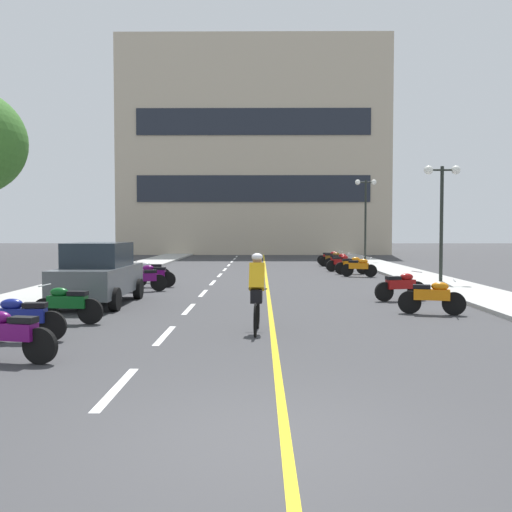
{
  "coord_description": "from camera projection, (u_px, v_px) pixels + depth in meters",
  "views": [
    {
      "loc": [
        -0.01,
        -5.84,
        2.18
      ],
      "look_at": [
        -0.21,
        19.44,
        1.05
      ],
      "focal_mm": 40.39,
      "sensor_mm": 36.0,
      "label": 1
    }
  ],
  "objects": [
    {
      "name": "curb_right",
      "position": [
        399.0,
        271.0,
        29.85
      ],
      "size": [
        2.4,
        72.0,
        0.12
      ],
      "primitive_type": "cube",
      "color": "#A8A8A3",
      "rests_on": "ground"
    },
    {
      "name": "parked_car_near",
      "position": [
        99.0,
        273.0,
        16.89
      ],
      "size": [
        1.96,
        4.22,
        1.82
      ],
      "color": "black",
      "rests_on": "ground"
    },
    {
      "name": "lane_dash_9",
      "position": [
        234.0,
        259.0,
        43.91
      ],
      "size": [
        0.14,
        2.2,
        0.01
      ],
      "primitive_type": "cube",
      "color": "silver",
      "rests_on": "ground"
    },
    {
      "name": "lane_dash_5",
      "position": [
        220.0,
        275.0,
        27.93
      ],
      "size": [
        0.14,
        2.2,
        0.01
      ],
      "primitive_type": "cube",
      "color": "silver",
      "rests_on": "ground"
    },
    {
      "name": "street_lamp_far",
      "position": [
        366.0,
        202.0,
        39.11
      ],
      "size": [
        1.46,
        0.36,
        5.51
      ],
      "color": "black",
      "rests_on": "curb_right"
    },
    {
      "name": "motorcycle_9",
      "position": [
        352.0,
        265.0,
        28.53
      ],
      "size": [
        1.7,
        0.6,
        0.92
      ],
      "color": "black",
      "rests_on": "ground"
    },
    {
      "name": "lane_dash_3",
      "position": [
        203.0,
        293.0,
        19.94
      ],
      "size": [
        0.14,
        2.2,
        0.01
      ],
      "primitive_type": "cube",
      "color": "silver",
      "rests_on": "ground"
    },
    {
      "name": "motorcycle_7",
      "position": [
        150.0,
        271.0,
        23.92
      ],
      "size": [
        1.7,
        0.6,
        0.92
      ],
      "color": "black",
      "rests_on": "ground"
    },
    {
      "name": "motorcycle_4",
      "position": [
        401.0,
        286.0,
        17.74
      ],
      "size": [
        1.67,
        0.69,
        0.92
      ],
      "color": "black",
      "rests_on": "ground"
    },
    {
      "name": "ground_plane",
      "position": [
        261.0,
        277.0,
        26.91
      ],
      "size": [
        140.0,
        140.0,
        0.0
      ],
      "primitive_type": "plane",
      "color": "#38383A"
    },
    {
      "name": "lane_dash_1",
      "position": [
        165.0,
        335.0,
        11.94
      ],
      "size": [
        0.14,
        2.2,
        0.01
      ],
      "primitive_type": "cube",
      "color": "silver",
      "rests_on": "ground"
    },
    {
      "name": "motorcycle_1",
      "position": [
        22.0,
        318.0,
        11.23
      ],
      "size": [
        1.7,
        0.6,
        0.92
      ],
      "color": "black",
      "rests_on": "ground"
    },
    {
      "name": "motorcycle_10",
      "position": [
        341.0,
        262.0,
        30.58
      ],
      "size": [
        1.64,
        0.8,
        0.92
      ],
      "color": "black",
      "rests_on": "ground"
    },
    {
      "name": "motorcycle_3",
      "position": [
        432.0,
        296.0,
        14.87
      ],
      "size": [
        1.67,
        0.71,
        0.92
      ],
      "color": "black",
      "rests_on": "ground"
    },
    {
      "name": "motorcycle_11",
      "position": [
        339.0,
        260.0,
        32.71
      ],
      "size": [
        1.64,
        0.8,
        0.92
      ],
      "color": "black",
      "rests_on": "ground"
    },
    {
      "name": "motorcycle_5",
      "position": [
        143.0,
        279.0,
        20.4
      ],
      "size": [
        1.64,
        0.79,
        0.92
      ],
      "color": "black",
      "rests_on": "ground"
    },
    {
      "name": "lane_dash_11",
      "position": [
        239.0,
        254.0,
        51.9
      ],
      "size": [
        0.14,
        2.2,
        0.01
      ],
      "primitive_type": "cube",
      "color": "silver",
      "rests_on": "ground"
    },
    {
      "name": "motorcycle_8",
      "position": [
        359.0,
        267.0,
        26.92
      ],
      "size": [
        1.65,
        0.77,
        0.92
      ],
      "color": "black",
      "rests_on": "ground"
    },
    {
      "name": "lane_dash_8",
      "position": [
        232.0,
        262.0,
        39.91
      ],
      "size": [
        0.14,
        2.2,
        0.01
      ],
      "primitive_type": "cube",
      "color": "silver",
      "rests_on": "ground"
    },
    {
      "name": "cyclist_rider",
      "position": [
        257.0,
        291.0,
        12.28
      ],
      "size": [
        0.42,
        1.77,
        1.71
      ],
      "color": "black",
      "rests_on": "ground"
    },
    {
      "name": "motorcycle_0",
      "position": [
        9.0,
        334.0,
        9.47
      ],
      "size": [
        1.68,
        0.64,
        0.92
      ],
      "color": "black",
      "rests_on": "ground"
    },
    {
      "name": "lane_dash_4",
      "position": [
        213.0,
        283.0,
        23.93
      ],
      "size": [
        0.14,
        2.2,
        0.01
      ],
      "primitive_type": "cube",
      "color": "silver",
      "rests_on": "ground"
    },
    {
      "name": "office_building",
      "position": [
        254.0,
        150.0,
        54.44
      ],
      "size": [
        24.48,
        8.09,
        19.5
      ],
      "color": "#BCAD93",
      "rests_on": "ground"
    },
    {
      "name": "curb_left",
      "position": [
        123.0,
        271.0,
        29.96
      ],
      "size": [
        2.4,
        72.0,
        0.12
      ],
      "primitive_type": "cube",
      "color": "#A8A8A3",
      "rests_on": "ground"
    },
    {
      "name": "motorcycle_13",
      "position": [
        331.0,
        257.0,
        36.21
      ],
      "size": [
        1.66,
        0.72,
        0.92
      ],
      "color": "black",
      "rests_on": "ground"
    },
    {
      "name": "centre_line_yellow",
      "position": [
        266.0,
        272.0,
        29.91
      ],
      "size": [
        0.12,
        66.0,
        0.01
      ],
      "primitive_type": "cube",
      "color": "gold",
      "rests_on": "ground"
    },
    {
      "name": "lane_dash_6",
      "position": [
        225.0,
        270.0,
        31.92
      ],
      "size": [
        0.14,
        2.2,
        0.01
      ],
      "primitive_type": "cube",
      "color": "silver",
      "rests_on": "ground"
    },
    {
      "name": "motorcycle_2",
      "position": [
        67.0,
        304.0,
        13.38
      ],
      "size": [
        1.7,
        0.6,
        0.92
      ],
      "color": "black",
      "rests_on": "ground"
    },
    {
      "name": "lane_dash_0",
      "position": [
        117.0,
        388.0,
        7.95
      ],
      "size": [
        0.14,
        2.2,
        0.01
      ],
      "primitive_type": "cube",
      "color": "silver",
      "rests_on": "ground"
    },
    {
      "name": "motorcycle_6",
      "position": [
        153.0,
        275.0,
        22.02
      ],
      "size": [
        1.7,
        0.6,
        0.92
      ],
      "color": "black",
      "rests_on": "ground"
    },
    {
      "name": "lane_dash_2",
      "position": [
        189.0,
        309.0,
        15.94
      ],
      "size": [
        0.14,
        2.2,
        0.01
      ],
      "primitive_type": "cube",
      "color": "silver",
      "rests_on": "ground"
    },
    {
      "name": "motorcycle_12",
      "position": [
        333.0,
        259.0,
        34.74
      ],
      "size": [
        1.7,
        0.6,
        0.92
      ],
      "color": "black",
      "rests_on": "ground"
    },
    {
      "name": "lane_dash_10",
      "position": [
        237.0,
        256.0,
        47.91
      ],
      "size": [
        0.14,
        2.2,
        0.01
      ],
      "primitive_type": "cube",
      "color": "silver",
      "rests_on": "ground"
    },
    {
      "name": "lane_dash_7",
      "position": [
        229.0,
        265.0,
        35.92
      ],
      "size": [
        0.14,
        2.2,
        0.01
      ],
      "primitive_type": "cube",
      "color": "silver",
      "rests_on": "ground"
    },
    {
      "name": "street_lamp_mid",
      "position": [
        442.0,
        196.0,
        23.21
      ],
      "size": [
        1.46,
        0.36,
        4.67
      ],
      "color": "black",
      "rests_on": "curb_right"
    }
  ]
}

